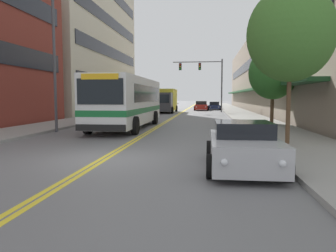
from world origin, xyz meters
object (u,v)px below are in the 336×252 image
Objects in this scene: traffic_signal_mast at (205,74)px; street_tree_right_mid at (273,73)px; street_lamp_left_near at (61,49)px; car_red_moving_lead at (201,106)px; car_dark_grey_parked_left_mid at (149,108)px; car_silver_parked_right_foreground at (243,147)px; street_tree_right_near at (291,34)px; car_navy_parked_right_mid at (214,106)px; car_white_parked_left_near at (127,111)px; city_bus at (128,100)px; box_truck at (165,100)px.

street_tree_right_mid is (4.87, -20.07, -1.29)m from traffic_signal_mast.
traffic_signal_mast is 0.89× the size of street_lamp_left_near.
street_tree_right_mid is (5.49, -25.92, 3.05)m from car_red_moving_lead.
car_red_moving_lead is (6.84, 6.85, 0.08)m from car_dark_grey_parked_left_mid.
car_dark_grey_parked_left_mid is at bearing 104.62° from car_silver_parked_right_foreground.
car_dark_grey_parked_left_mid is 0.69× the size of street_tree_right_near.
car_navy_parked_right_mid is 0.73× the size of street_tree_right_near.
street_tree_right_mid is (3.49, -28.65, 3.11)m from car_navy_parked_right_mid.
car_dark_grey_parked_left_mid is 8.73m from traffic_signal_mast.
street_tree_right_mid is (3.54, 14.61, 3.08)m from car_silver_parked_right_foreground.
street_tree_right_near reaches higher than car_red_moving_lead.
car_silver_parked_right_foreground is (8.78, -33.68, 0.06)m from car_dark_grey_parked_left_mid.
car_navy_parked_right_mid is at bearing 53.81° from car_red_moving_lead.
car_white_parked_left_near is 1.10× the size of car_dark_grey_parked_left_mid.
traffic_signal_mast is (4.82, 23.16, 3.19)m from city_bus.
car_white_parked_left_near is (-2.62, 10.08, -1.17)m from city_bus.
box_truck is at bearing -122.02° from car_red_moving_lead.
car_white_parked_left_near is 1.05× the size of car_navy_parked_right_mid.
traffic_signal_mast is (-1.33, 34.68, 4.37)m from car_silver_parked_right_foreground.
street_tree_right_near is 1.15× the size of street_tree_right_mid.
box_truck is (-6.61, -10.11, 0.98)m from car_navy_parked_right_mid.
city_bus reaches higher than car_navy_parked_right_mid.
traffic_signal_mast reaches higher than car_dark_grey_parked_left_mid.
street_tree_right_near reaches higher than car_silver_parked_right_foreground.
car_white_parked_left_near is at bearing -89.95° from car_dark_grey_parked_left_mid.
traffic_signal_mast is (7.44, 13.08, 4.35)m from car_white_parked_left_near.
box_truck is (-0.41, 21.64, -0.24)m from city_bus.
street_tree_right_near reaches higher than car_white_parked_left_near.
street_lamp_left_near is (-9.28, 8.56, 4.09)m from car_silver_parked_right_foreground.
car_white_parked_left_near is at bearing 87.75° from street_lamp_left_near.
street_tree_right_near is at bearing 62.71° from car_silver_parked_right_foreground.
street_tree_right_near is (10.98, -17.31, 3.85)m from car_white_parked_left_near.
car_red_moving_lead is at bearing -126.19° from car_navy_parked_right_mid.
city_bus is at bearing -75.42° from car_white_parked_left_near.
city_bus is 11.37m from street_tree_right_near.
car_dark_grey_parked_left_mid is 2.49m from box_truck.
car_white_parked_left_near is at bearing 150.42° from street_tree_right_mid.
car_red_moving_lead reaches higher than car_dark_grey_parked_left_mid.
street_tree_right_near is at bearing -97.33° from street_tree_right_mid.
traffic_signal_mast is (5.23, 1.53, 3.42)m from box_truck.
traffic_signal_mast is (7.45, 1.00, 4.43)m from car_dark_grey_parked_left_mid.
street_lamp_left_near is (-7.34, -31.97, 4.06)m from car_red_moving_lead.
box_truck is at bearing 79.17° from car_white_parked_left_near.
traffic_signal_mast is 1.29× the size of street_tree_right_mid.
car_white_parked_left_near is at bearing 122.41° from street_tree_right_near.
car_silver_parked_right_foreground reaches higher than car_navy_parked_right_mid.
city_bus is at bearing -101.05° from car_navy_parked_right_mid.
car_red_moving_lead is (-1.95, 40.53, 0.02)m from car_silver_parked_right_foreground.
car_dark_grey_parked_left_mid is 0.62× the size of traffic_signal_mast.
city_bus is 2.32× the size of car_white_parked_left_near.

